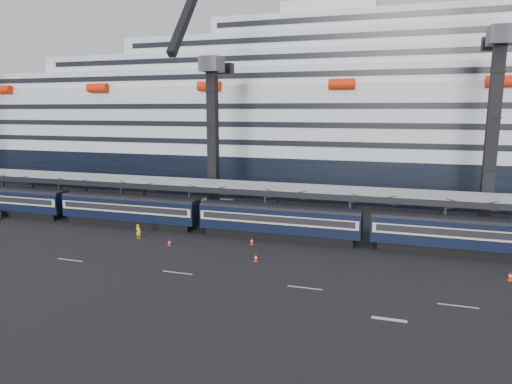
% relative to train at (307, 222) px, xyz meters
% --- Properties ---
extents(ground, '(260.00, 260.00, 0.00)m').
position_rel_train_xyz_m(ground, '(4.65, -10.00, -2.20)').
color(ground, black).
rests_on(ground, ground).
extents(lane_markings, '(111.00, 4.27, 0.02)m').
position_rel_train_xyz_m(lane_markings, '(12.80, -15.23, -2.19)').
color(lane_markings, beige).
rests_on(lane_markings, ground).
extents(train, '(133.05, 3.00, 4.05)m').
position_rel_train_xyz_m(train, '(0.00, 0.00, 0.00)').
color(train, black).
rests_on(train, ground).
extents(canopy, '(130.00, 6.25, 5.53)m').
position_rel_train_xyz_m(canopy, '(4.65, 4.00, 3.05)').
color(canopy, '#999CA1').
rests_on(canopy, ground).
extents(cruise_ship, '(214.09, 28.84, 34.00)m').
position_rel_train_xyz_m(cruise_ship, '(3.57, 35.99, 10.14)').
color(cruise_ship, black).
rests_on(cruise_ship, ground).
extents(crane_dark_near, '(4.50, 17.75, 35.08)m').
position_rel_train_xyz_m(crane_dark_near, '(-15.35, 8.59, 9.73)').
color(crane_dark_near, '#47494F').
rests_on(crane_dark_near, ground).
extents(crane_dark_mid, '(4.50, 18.24, 39.64)m').
position_rel_train_xyz_m(crane_dark_mid, '(19.65, 7.59, 11.16)').
color(crane_dark_mid, '#47494F').
rests_on(crane_dark_mid, ground).
extents(worker, '(0.69, 0.49, 1.77)m').
position_rel_train_xyz_m(worker, '(-18.97, -5.17, -1.32)').
color(worker, '#FEF60D').
rests_on(worker, ground).
extents(traffic_cone_b, '(0.37, 0.37, 0.74)m').
position_rel_train_xyz_m(traffic_cone_b, '(-14.21, -6.54, -1.83)').
color(traffic_cone_b, '#FF2C08').
rests_on(traffic_cone_b, ground).
extents(traffic_cone_c, '(0.39, 0.39, 0.78)m').
position_rel_train_xyz_m(traffic_cone_c, '(-3.40, -8.70, -1.82)').
color(traffic_cone_c, '#FF2C08').
rests_on(traffic_cone_c, ground).
extents(traffic_cone_d, '(0.39, 0.39, 0.79)m').
position_rel_train_xyz_m(traffic_cone_d, '(-5.59, -3.31, -1.81)').
color(traffic_cone_d, '#FF2C08').
rests_on(traffic_cone_d, ground).
extents(traffic_cone_e, '(0.43, 0.43, 0.86)m').
position_rel_train_xyz_m(traffic_cone_e, '(19.63, -6.84, -1.77)').
color(traffic_cone_e, '#FF2C08').
rests_on(traffic_cone_e, ground).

